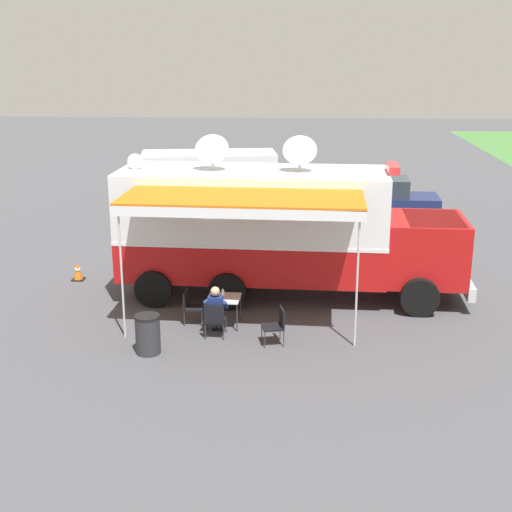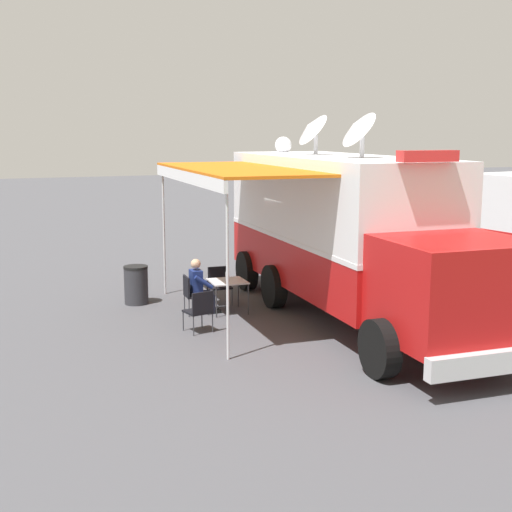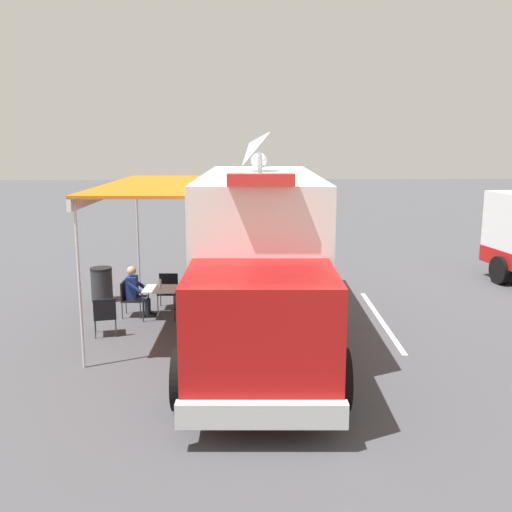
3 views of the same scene
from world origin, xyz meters
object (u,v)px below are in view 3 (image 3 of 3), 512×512
folding_chair_beside_table (168,288)px  traffic_cone (280,264)px  folding_chair_at_table (129,296)px  folding_chair_spare_by_truck (105,314)px  seated_responder (136,290)px  trash_bin (102,284)px  command_truck (258,248)px  folding_table (161,291)px  water_bottle (160,284)px

folding_chair_beside_table → traffic_cone: folding_chair_beside_table is taller
folding_chair_at_table → folding_chair_spare_by_truck: 1.50m
seated_responder → trash_bin: size_ratio=1.37×
command_truck → traffic_cone: (-0.98, -6.01, -1.67)m
folding_chair_beside_table → traffic_cone: size_ratio=1.50×
command_truck → folding_chair_at_table: 3.71m
folding_chair_spare_by_truck → trash_bin: size_ratio=0.96×
command_truck → trash_bin: command_truck is taller
folding_chair_beside_table → seated_responder: size_ratio=0.70×
folding_chair_beside_table → folding_chair_spare_by_truck: size_ratio=1.00×
seated_responder → command_truck: bearing=153.7°
seated_responder → traffic_cone: 6.02m
seated_responder → trash_bin: (1.14, -1.42, -0.20)m
folding_chair_at_table → folding_chair_beside_table: 1.14m
command_truck → traffic_cone: 6.32m
folding_chair_spare_by_truck → traffic_cone: bearing=-125.7°
folding_table → traffic_cone: 5.75m
folding_chair_at_table → command_truck: bearing=155.0°
folding_chair_at_table → water_bottle: bearing=171.9°
folding_table → folding_chair_beside_table: (-0.08, -0.85, -0.16)m
traffic_cone → command_truck: bearing=80.7°
command_truck → folding_chair_at_table: bearing=-25.0°
command_truck → folding_table: bearing=-29.7°
trash_bin → folding_table: bearing=138.5°
trash_bin → folding_chair_at_table: bearing=124.0°
folding_chair_spare_by_truck → traffic_cone: (-4.35, -6.04, -0.23)m
command_truck → seated_responder: bearing=-26.3°
command_truck → folding_table: size_ratio=11.51×
command_truck → seated_responder: command_truck is taller
folding_chair_at_table → folding_chair_spare_by_truck: size_ratio=1.00×
command_truck → traffic_cone: size_ratio=16.53×
folding_chair_at_table → folding_chair_beside_table: bearing=-141.1°
water_bottle → folding_chair_at_table: (0.79, -0.11, -0.32)m
folding_chair_beside_table → seated_responder: 1.01m
command_truck → folding_table: (2.30, -1.31, -1.27)m
folding_table → folding_chair_beside_table: bearing=-95.7°
command_truck → folding_table: command_truck is taller
water_bottle → traffic_cone: (-3.29, -4.68, -0.55)m
folding_table → water_bottle: (0.01, -0.02, 0.16)m
water_bottle → traffic_cone: water_bottle is taller
folding_chair_beside_table → seated_responder: (0.70, 0.72, 0.14)m
seated_responder → traffic_cone: (-3.90, -4.57, -0.37)m
trash_bin → traffic_cone: trash_bin is taller
folding_chair_at_table → trash_bin: trash_bin is taller
command_truck → folding_chair_spare_by_truck: 3.66m
folding_table → folding_chair_beside_table: folding_chair_beside_table is taller
water_bottle → folding_chair_at_table: size_ratio=0.26×
folding_table → traffic_cone: folding_table is taller
folding_table → folding_chair_at_table: folding_chair_at_table is taller
command_truck → water_bottle: (2.31, -1.34, -1.11)m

